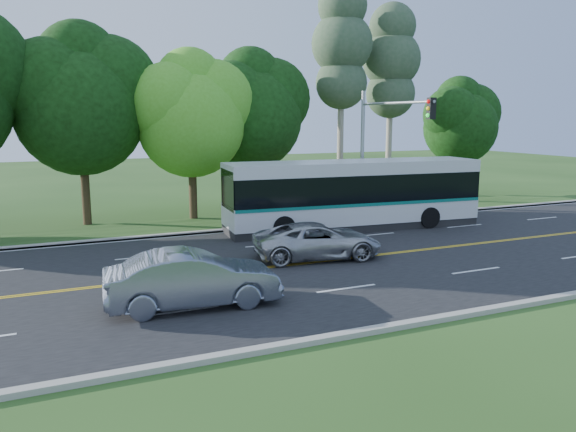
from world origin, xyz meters
name	(u,v)px	position (x,y,z in m)	size (l,w,h in m)	color
ground	(313,263)	(0.00, 0.00, 0.00)	(120.00, 120.00, 0.00)	#264617
road	(313,262)	(0.00, 0.00, 0.01)	(60.00, 14.00, 0.02)	black
curb_north	(251,228)	(0.00, 7.15, 0.07)	(60.00, 0.30, 0.15)	#A29E92
curb_south	(427,321)	(0.00, -7.15, 0.07)	(60.00, 0.30, 0.15)	#A29E92
grass_verge	(240,222)	(0.00, 9.00, 0.05)	(60.00, 4.00, 0.10)	#264617
lane_markings	(311,262)	(-0.09, 0.00, 0.02)	(57.60, 13.82, 0.00)	gold
tree_row	(126,96)	(-5.15, 12.13, 6.73)	(44.70, 9.10, 13.84)	black
bougainvillea_hedge	(364,204)	(7.18, 8.15, 0.72)	(9.50, 2.25, 1.50)	#A80E3B
traffic_signal	(382,136)	(6.49, 5.40, 4.67)	(0.42, 6.10, 7.00)	gray
transit_bus	(353,195)	(4.88, 5.38, 1.72)	(13.27, 3.84, 3.43)	silver
sedan	(193,279)	(-5.59, -3.23, 0.87)	(1.80, 5.15, 1.70)	slate
suv	(318,241)	(0.45, 0.55, 0.73)	(2.37, 5.14, 1.43)	#B0B1B5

